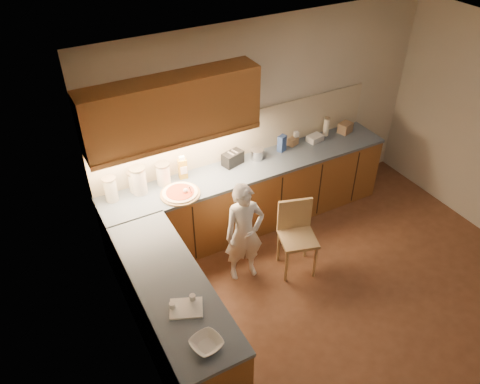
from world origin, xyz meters
The scene contains 24 objects.
room centered at (0.00, 0.00, 1.68)m, with size 4.54×4.50×2.62m.
l_counter centered at (-0.92, 1.25, 0.46)m, with size 3.77×2.62×0.92m.
backsplash centered at (-0.38, 1.99, 1.21)m, with size 3.75×0.02×0.58m, color beige.
upper_cabinets centered at (-1.27, 1.82, 1.85)m, with size 1.95×0.36×0.73m.
pizza_on_board centered at (-1.36, 1.57, 0.94)m, with size 0.45×0.45×0.18m.
child centered at (-0.89, 0.94, 0.63)m, with size 0.46×0.30×1.26m, color white.
wooden_chair centered at (-0.28, 0.79, 0.52)m, with size 0.50×0.50×0.89m.
mixing_bowl centered at (-1.95, -0.37, 0.95)m, with size 0.24×0.24×0.06m, color white.
canister_a centered at (-2.06, 1.84, 1.07)m, with size 0.15×0.15×0.30m.
canister_b centered at (-1.78, 1.88, 1.05)m, with size 0.14×0.14×0.25m.
canister_c centered at (-1.74, 1.83, 1.09)m, with size 0.18×0.18×0.34m.
canister_d centered at (-1.44, 1.86, 1.06)m, with size 0.17×0.17×0.27m.
oil_jug centered at (-1.20, 1.86, 1.06)m, with size 0.11×0.08×0.30m.
toaster centered at (-0.55, 1.84, 1.00)m, with size 0.29×0.21×0.17m.
steel_pot centered at (-0.23, 1.81, 0.99)m, with size 0.17×0.17×0.13m.
blue_box centered at (0.15, 1.82, 1.03)m, with size 0.11×0.08×0.22m, color #314E95.
card_box_a centered at (0.36, 1.88, 0.97)m, with size 0.14×0.10×0.10m, color tan.
white_bottle centered at (0.41, 1.89, 1.00)m, with size 0.06×0.06×0.17m, color silver.
flat_pack centered at (0.67, 1.82, 0.96)m, with size 0.20×0.14×0.08m, color silver.
tall_jar centered at (0.89, 1.88, 1.05)m, with size 0.08×0.08×0.26m.
card_box_b centered at (1.17, 1.81, 0.99)m, with size 0.18×0.14×0.14m, color #997652.
dough_cloth centered at (-1.95, 0.05, 0.93)m, with size 0.28×0.22×0.02m, color white.
spice_jar_a centered at (-2.05, 0.11, 0.96)m, with size 0.05×0.05×0.07m, color white.
spice_jar_b centered at (-1.86, 0.11, 0.96)m, with size 0.05×0.05×0.07m, color silver.
Camera 1 is at (-2.78, -2.44, 4.10)m, focal length 35.00 mm.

